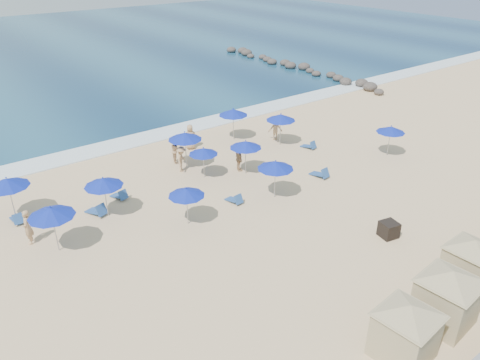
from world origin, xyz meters
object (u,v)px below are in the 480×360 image
umbrella_3 (186,192)px  umbrella_5 (276,165)px  umbrella_0 (7,183)px  beachgoer_3 (275,129)px  umbrella_7 (246,144)px  cabana_1 (449,290)px  umbrella_1 (51,212)px  umbrella_2 (103,182)px  umbrella_10 (391,129)px  trash_bin (389,229)px  umbrella_4 (203,151)px  umbrella_9 (281,117)px  umbrella_6 (185,136)px  beachgoer_2 (239,159)px  beachgoer_1 (176,151)px  cabana_0 (407,324)px  cabana_2 (472,257)px  beachgoer_5 (182,159)px  beachgoer_4 (190,137)px  rock_jetty (295,66)px  umbrella_8 (233,112)px  beachgoer_0 (27,227)px

umbrella_3 → umbrella_5: (5.71, -0.59, 0.18)m
umbrella_0 → beachgoer_3: size_ratio=1.47×
umbrella_7 → cabana_1: bearing=-97.5°
umbrella_1 → umbrella_2: 3.71m
umbrella_1 → umbrella_10: (22.71, -2.53, -0.23)m
trash_bin → umbrella_4: size_ratio=0.39×
umbrella_3 → umbrella_9: bearing=25.3°
umbrella_6 → beachgoer_2: umbrella_6 is taller
trash_bin → umbrella_5: 7.26m
umbrella_3 → beachgoer_1: bearing=64.0°
umbrella_3 → umbrella_4: size_ratio=1.05×
trash_bin → cabana_0: 8.13m
cabana_1 → umbrella_1: size_ratio=1.71×
trash_bin → umbrella_7: (-1.31, 10.43, 1.65)m
umbrella_3 → beachgoer_3: umbrella_3 is taller
umbrella_0 → umbrella_6: 11.08m
cabana_2 → umbrella_1: cabana_2 is taller
umbrella_10 → beachgoer_5: 14.77m
beachgoer_2 → umbrella_5: bearing=-169.6°
cabana_0 → umbrella_9: bearing=61.1°
cabana_1 → umbrella_4: bearing=91.6°
beachgoer_4 → umbrella_6: bearing=76.4°
umbrella_2 → beachgoer_5: bearing=21.4°
cabana_1 → umbrella_0: 22.07m
umbrella_9 → beachgoer_1: umbrella_9 is taller
umbrella_2 → umbrella_9: (14.60, 1.99, 0.06)m
umbrella_9 → beachgoer_1: 8.20m
umbrella_9 → beachgoer_5: umbrella_9 is taller
umbrella_3 → umbrella_10: bearing=-2.8°
rock_jetty → umbrella_6: (-25.00, -15.82, 1.89)m
cabana_0 → umbrella_3: size_ratio=1.85×
rock_jetty → umbrella_3: size_ratio=11.89×
umbrella_10 → beachgoer_5: bearing=153.0°
umbrella_3 → umbrella_5: umbrella_5 is taller
umbrella_8 → beachgoer_3: umbrella_8 is taller
umbrella_4 → umbrella_5: (1.90, -4.79, 0.27)m
umbrella_9 → beachgoer_5: 8.42m
umbrella_3 → umbrella_10: umbrella_10 is taller
beachgoer_5 → umbrella_10: bearing=-73.2°
umbrella_4 → umbrella_10: (12.46, -4.99, 0.13)m
beachgoer_0 → beachgoer_1: 11.75m
umbrella_7 → umbrella_4: bearing=155.5°
beachgoer_0 → beachgoer_2: (13.59, 0.35, -0.07)m
umbrella_1 → umbrella_8: size_ratio=1.01×
cabana_1 → umbrella_1: (-10.72, 14.26, 0.64)m
umbrella_9 → trash_bin: bearing=-106.6°
rock_jetty → umbrella_5: size_ratio=10.89×
cabana_2 → umbrella_7: cabana_2 is taller
umbrella_0 → umbrella_10: 24.64m
beachgoer_4 → beachgoer_5: (-2.50, -2.93, -0.06)m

